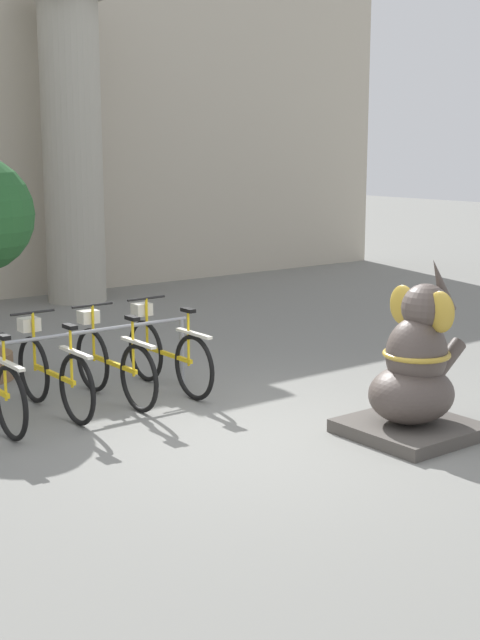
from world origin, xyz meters
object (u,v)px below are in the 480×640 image
object	(u,v)px
bicycle_1	(53,373)
bicycle_3	(167,353)
elephant_statue	(415,376)
bicycle_2	(113,363)

from	to	relation	value
bicycle_1	bicycle_3	size ratio (longest dim) A/B	1.00
bicycle_3	elephant_statue	bearing A→B (deg)	-70.47
bicycle_1	elephant_statue	xyz separation A→B (m)	(2.33, -2.68, 0.15)
bicycle_3	bicycle_2	bearing A→B (deg)	-178.08
bicycle_2	elephant_statue	size ratio (longest dim) A/B	1.01
bicycle_2	bicycle_3	bearing A→B (deg)	1.92
bicycle_2	elephant_statue	bearing A→B (deg)	-58.43
bicycle_1	bicycle_3	distance (m)	1.38
bicycle_2	bicycle_3	world-z (taller)	same
bicycle_2	bicycle_3	xyz separation A→B (m)	(0.69, 0.02, 0.00)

